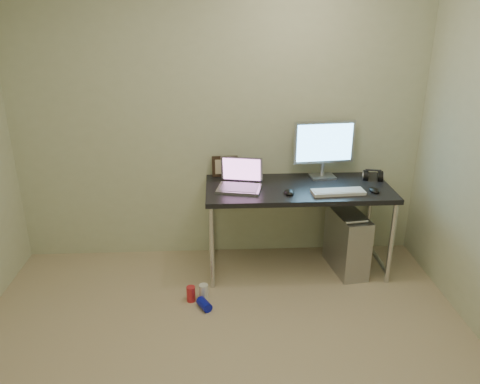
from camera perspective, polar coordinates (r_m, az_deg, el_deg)
wall_back at (r=3.99m, az=-2.55°, el=8.93°), size 3.50×0.02×2.50m
desk at (r=3.90m, az=7.08°, el=-0.47°), size 1.52×0.67×0.75m
tower_computer at (r=4.11m, az=12.88°, el=-5.88°), size 0.29×0.53×0.56m
cable_a at (r=4.34m, az=11.24°, el=-2.25°), size 0.01×0.16×0.69m
cable_b at (r=4.35m, az=12.43°, el=-2.57°), size 0.02×0.11×0.71m
can_red at (r=3.71m, az=-6.00°, el=-12.25°), size 0.09×0.09×0.12m
can_white at (r=3.72m, az=-4.45°, el=-12.08°), size 0.09×0.09×0.13m
can_blue at (r=3.64m, az=-4.37°, el=-13.51°), size 0.13×0.15×0.07m
laptop at (r=3.81m, az=0.01°, el=1.36°), size 0.40×0.35×0.24m
monitor at (r=4.04m, az=10.23°, el=5.68°), size 0.53×0.17×0.49m
keyboard at (r=3.78m, az=11.87°, el=0.00°), size 0.43×0.16×0.03m
mouse_right at (r=3.88m, az=16.05°, el=0.32°), size 0.09×0.13×0.04m
mouse_left at (r=3.71m, az=6.01°, el=0.10°), size 0.08×0.12×0.04m
headphones at (r=4.16m, az=15.88°, el=1.87°), size 0.18×0.11×0.11m
picture_frame at (r=4.06m, az=-1.85°, el=3.15°), size 0.23×0.07×0.18m
webcam at (r=4.06m, az=0.88°, el=3.11°), size 0.04×0.03×0.12m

